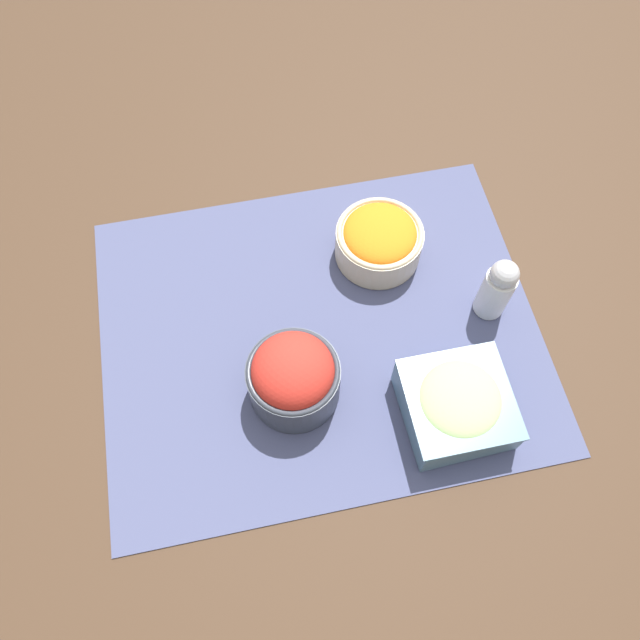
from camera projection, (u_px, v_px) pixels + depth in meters
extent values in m
plane|color=#422D1E|center=(320.00, 332.00, 0.81)|extent=(3.00, 3.00, 0.00)
cube|color=#474C70|center=(320.00, 331.00, 0.81)|extent=(0.56, 0.45, 0.00)
cylinder|color=#C6B28E|center=(379.00, 243.00, 0.84)|extent=(0.12, 0.12, 0.05)
torus|color=#C6B28E|center=(380.00, 233.00, 0.82)|extent=(0.11, 0.11, 0.01)
ellipsoid|color=orange|center=(380.00, 233.00, 0.82)|extent=(0.10, 0.10, 0.03)
cylinder|color=#333842|center=(294.00, 381.00, 0.74)|extent=(0.11, 0.11, 0.06)
torus|color=#333842|center=(293.00, 371.00, 0.71)|extent=(0.11, 0.11, 0.01)
ellipsoid|color=red|center=(293.00, 371.00, 0.71)|extent=(0.10, 0.10, 0.07)
cube|color=slate|center=(456.00, 406.00, 0.74)|extent=(0.12, 0.12, 0.05)
cube|color=slate|center=(460.00, 399.00, 0.71)|extent=(0.12, 0.12, 0.00)
ellipsoid|color=#A8CC7F|center=(460.00, 400.00, 0.72)|extent=(0.10, 0.10, 0.03)
cylinder|color=silver|center=(495.00, 293.00, 0.79)|extent=(0.04, 0.04, 0.08)
sphere|color=#B2B2B7|center=(505.00, 274.00, 0.75)|extent=(0.04, 0.04, 0.04)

